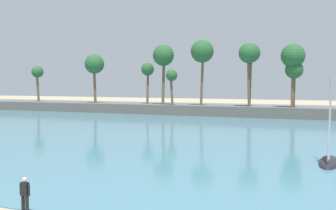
# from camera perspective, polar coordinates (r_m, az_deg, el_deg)

# --- Properties ---
(sea) EXTENTS (220.00, 93.04, 0.06)m
(sea) POSITION_cam_1_polar(r_m,az_deg,el_deg) (60.87, 14.67, -2.25)
(sea) COLOR teal
(sea) RESTS_ON ground
(palm_headland) EXTENTS (114.97, 6.27, 13.31)m
(palm_headland) POSITION_cam_1_polar(r_m,az_deg,el_deg) (67.09, 14.57, 1.25)
(palm_headland) COLOR #605B54
(palm_headland) RESTS_ON ground
(person_at_waterline) EXTENTS (0.55, 0.21, 1.67)m
(person_at_waterline) POSITION_cam_1_polar(r_m,az_deg,el_deg) (18.51, -20.11, -12.15)
(person_at_waterline) COLOR black
(person_at_waterline) RESTS_ON ground
(sailboat_near_shore) EXTENTS (1.63, 4.62, 6.60)m
(sailboat_near_shore) POSITION_cam_1_polar(r_m,az_deg,el_deg) (29.91, 22.37, -6.80)
(sailboat_near_shore) COLOR black
(sailboat_near_shore) RESTS_ON sea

